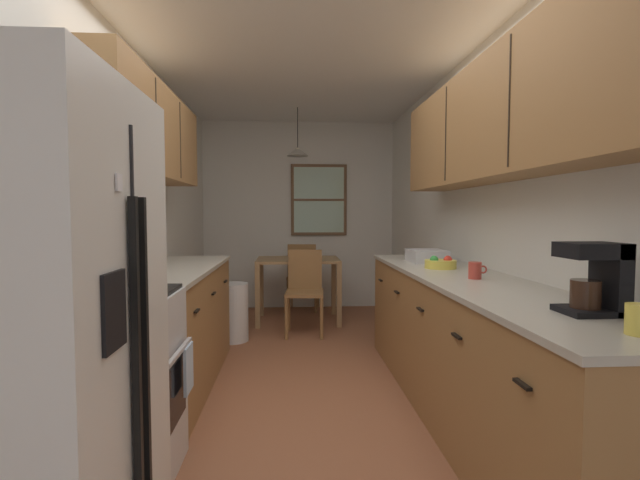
# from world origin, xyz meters

# --- Properties ---
(ground_plane) EXTENTS (12.00, 12.00, 0.00)m
(ground_plane) POSITION_xyz_m (0.00, 1.00, 0.00)
(ground_plane) COLOR #995B3D
(wall_left) EXTENTS (0.10, 9.00, 2.55)m
(wall_left) POSITION_xyz_m (-1.35, 1.00, 1.27)
(wall_left) COLOR white
(wall_left) RESTS_ON ground
(wall_right) EXTENTS (0.10, 9.00, 2.55)m
(wall_right) POSITION_xyz_m (1.35, 1.00, 1.27)
(wall_right) COLOR white
(wall_right) RESTS_ON ground
(wall_back) EXTENTS (4.40, 0.10, 2.55)m
(wall_back) POSITION_xyz_m (0.00, 3.65, 1.27)
(wall_back) COLOR white
(wall_back) RESTS_ON ground
(ceiling_slab) EXTENTS (4.40, 9.00, 0.08)m
(ceiling_slab) POSITION_xyz_m (0.00, 1.00, 2.59)
(ceiling_slab) COLOR white
(refrigerator) EXTENTS (0.72, 0.79, 1.70)m
(refrigerator) POSITION_xyz_m (-0.95, -1.18, 0.85)
(refrigerator) COLOR white
(refrigerator) RESTS_ON ground
(stove_range) EXTENTS (0.66, 0.60, 1.10)m
(stove_range) POSITION_xyz_m (-0.99, -0.47, 0.47)
(stove_range) COLOR silver
(stove_range) RESTS_ON ground
(microwave_over_range) EXTENTS (0.39, 0.58, 0.34)m
(microwave_over_range) POSITION_xyz_m (-1.11, -0.47, 1.70)
(microwave_over_range) COLOR black
(counter_left) EXTENTS (0.64, 1.85, 0.90)m
(counter_left) POSITION_xyz_m (-1.00, 0.75, 0.45)
(counter_left) COLOR olive
(counter_left) RESTS_ON ground
(upper_cabinets_left) EXTENTS (0.33, 1.93, 0.64)m
(upper_cabinets_left) POSITION_xyz_m (-1.14, 0.70, 1.87)
(upper_cabinets_left) COLOR olive
(counter_right) EXTENTS (0.64, 3.13, 0.90)m
(counter_right) POSITION_xyz_m (1.00, 0.10, 0.45)
(counter_right) COLOR olive
(counter_right) RESTS_ON ground
(upper_cabinets_right) EXTENTS (0.33, 2.81, 0.71)m
(upper_cabinets_right) POSITION_xyz_m (1.14, 0.05, 1.85)
(upper_cabinets_right) COLOR olive
(dining_table) EXTENTS (0.98, 0.71, 0.76)m
(dining_table) POSITION_xyz_m (-0.03, 2.78, 0.63)
(dining_table) COLOR #A87F51
(dining_table) RESTS_ON ground
(dining_chair_near) EXTENTS (0.43, 0.43, 0.90)m
(dining_chair_near) POSITION_xyz_m (0.04, 2.21, 0.50)
(dining_chair_near) COLOR olive
(dining_chair_near) RESTS_ON ground
(dining_chair_far) EXTENTS (0.45, 0.45, 0.90)m
(dining_chair_far) POSITION_xyz_m (0.05, 3.34, 0.50)
(dining_chair_far) COLOR olive
(dining_chair_far) RESTS_ON ground
(pendant_light) EXTENTS (0.26, 0.26, 0.57)m
(pendant_light) POSITION_xyz_m (-0.03, 2.78, 2.03)
(pendant_light) COLOR black
(back_window) EXTENTS (0.77, 0.05, 0.97)m
(back_window) POSITION_xyz_m (0.28, 3.58, 1.49)
(back_window) COLOR brown
(trash_bin) EXTENTS (0.31, 0.31, 0.59)m
(trash_bin) POSITION_xyz_m (-0.70, 1.96, 0.30)
(trash_bin) COLOR white
(trash_bin) RESTS_ON ground
(storage_canister) EXTENTS (0.11, 0.11, 0.17)m
(storage_canister) POSITION_xyz_m (-1.00, 0.06, 0.98)
(storage_canister) COLOR #265999
(storage_canister) RESTS_ON counter_left
(dish_towel) EXTENTS (0.02, 0.16, 0.24)m
(dish_towel) POSITION_xyz_m (-0.64, -0.32, 0.50)
(dish_towel) COLOR silver
(coffee_maker) EXTENTS (0.22, 0.18, 0.28)m
(coffee_maker) POSITION_xyz_m (1.09, -0.95, 1.05)
(coffee_maker) COLOR black
(coffee_maker) RESTS_ON counter_right
(mug_by_coffeemaker) EXTENTS (0.11, 0.08, 0.10)m
(mug_by_coffeemaker) POSITION_xyz_m (1.01, -1.26, 0.95)
(mug_by_coffeemaker) COLOR #E5CC4C
(mug_by_coffeemaker) RESTS_ON counter_right
(mug_spare) EXTENTS (0.11, 0.08, 0.10)m
(mug_spare) POSITION_xyz_m (1.00, 0.02, 0.95)
(mug_spare) COLOR #BF3F33
(mug_spare) RESTS_ON counter_right
(fruit_bowl) EXTENTS (0.22, 0.22, 0.09)m
(fruit_bowl) POSITION_xyz_m (0.97, 0.55, 0.94)
(fruit_bowl) COLOR #E5D14C
(fruit_bowl) RESTS_ON counter_right
(dish_rack) EXTENTS (0.28, 0.34, 0.10)m
(dish_rack) POSITION_xyz_m (1.00, 0.99, 0.95)
(dish_rack) COLOR silver
(dish_rack) RESTS_ON counter_right
(table_serving_bowl) EXTENTS (0.16, 0.16, 0.06)m
(table_serving_bowl) POSITION_xyz_m (-0.05, 2.86, 0.79)
(table_serving_bowl) COLOR silver
(table_serving_bowl) RESTS_ON dining_table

